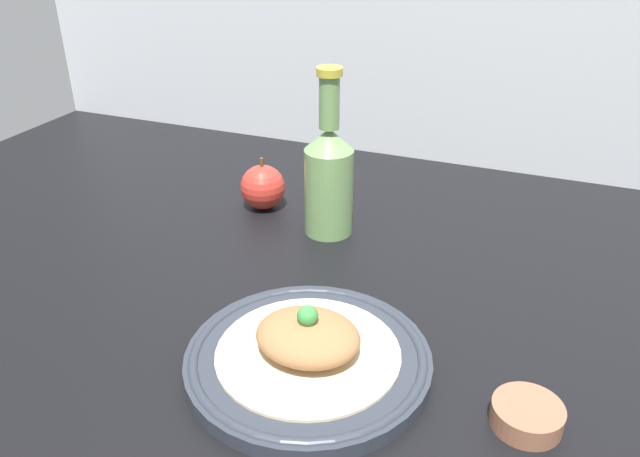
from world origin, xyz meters
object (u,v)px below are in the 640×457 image
apple (263,187)px  dipping_bowl (527,415)px  plated_food (308,340)px  plate (308,359)px  cider_bottle (329,175)px

apple → dipping_bowl: apple is taller
plated_food → dipping_bowl: size_ratio=2.89×
plate → dipping_bowl: dipping_bowl is taller
plate → plated_food: 2.68cm
plate → cider_bottle: cider_bottle is taller
plate → cider_bottle: size_ratio=1.07×
apple → dipping_bowl: bearing=-36.8°
plated_food → dipping_bowl: (24.50, 0.04, -2.61)cm
plate → apple: 43.18cm
plate → plated_food: size_ratio=1.34×
plated_food → cider_bottle: size_ratio=0.80×
plate → plated_food: bearing=0.0°
plated_food → apple: (-23.59, 36.06, 0.03)cm
plate → cider_bottle: bearing=107.0°
apple → dipping_bowl: (48.09, -36.02, -2.64)cm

